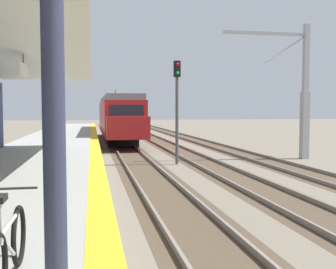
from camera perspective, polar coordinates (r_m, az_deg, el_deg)
station_platform at (r=15.08m, az=-18.75°, el=-5.47°), size 5.00×80.00×0.91m
track_pair_nearest_platform at (r=19.08m, az=-3.76°, el=-4.65°), size 2.34×120.00×0.16m
track_pair_middle at (r=19.78m, az=6.09°, el=-4.37°), size 2.34×120.00×0.16m
track_pair_far_side at (r=21.01m, az=15.02°, el=-4.00°), size 2.34×120.00×0.16m
approaching_train at (r=35.66m, az=-7.07°, el=2.57°), size 2.93×19.60×4.76m
bicycle_beside_commuter at (r=4.73m, az=-21.59°, el=-14.85°), size 0.48×1.82×1.04m
rail_signal_post at (r=20.24m, az=1.29°, el=4.76°), size 0.32×0.34×5.20m
catenary_pylon_far_side at (r=23.66m, az=18.24°, el=5.39°), size 5.00×0.40×7.50m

